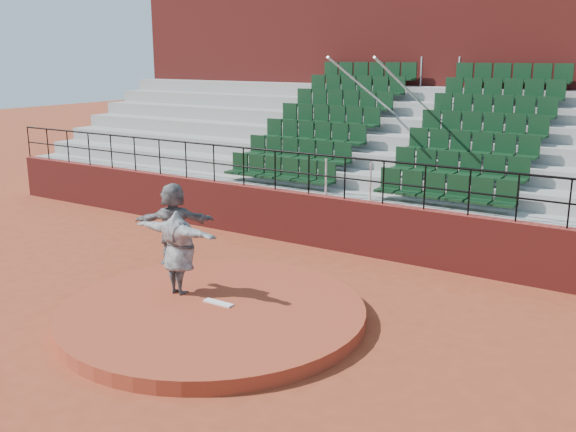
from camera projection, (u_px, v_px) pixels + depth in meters
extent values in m
plane|color=brown|center=(213.00, 319.00, 11.62)|extent=(90.00, 90.00, 0.00)
cylinder|color=#9D3A23|center=(213.00, 313.00, 11.59)|extent=(5.50, 5.50, 0.25)
cube|color=white|center=(218.00, 303.00, 11.68)|extent=(0.60, 0.15, 0.03)
cube|color=maroon|center=(344.00, 225.00, 15.54)|extent=(24.00, 0.30, 1.30)
cylinder|color=black|center=(345.00, 157.00, 15.13)|extent=(24.00, 0.05, 0.05)
cylinder|color=black|center=(345.00, 178.00, 15.25)|extent=(24.00, 0.04, 0.04)
cylinder|color=black|center=(29.00, 142.00, 21.55)|extent=(0.04, 0.04, 1.00)
cylinder|color=black|center=(48.00, 144.00, 21.03)|extent=(0.04, 0.04, 1.00)
cylinder|color=black|center=(68.00, 146.00, 20.50)|extent=(0.04, 0.04, 1.00)
cylinder|color=black|center=(89.00, 149.00, 19.98)|extent=(0.04, 0.04, 1.00)
cylinder|color=black|center=(111.00, 151.00, 19.45)|extent=(0.04, 0.04, 1.00)
cylinder|color=black|center=(135.00, 154.00, 18.93)|extent=(0.04, 0.04, 1.00)
cylinder|color=black|center=(160.00, 157.00, 18.40)|extent=(0.04, 0.04, 1.00)
cylinder|color=black|center=(186.00, 160.00, 17.88)|extent=(0.04, 0.04, 1.00)
cylinder|color=black|center=(214.00, 163.00, 17.35)|extent=(0.04, 0.04, 1.00)
cylinder|color=black|center=(244.00, 167.00, 16.83)|extent=(0.04, 0.04, 1.00)
cylinder|color=black|center=(275.00, 170.00, 16.30)|extent=(0.04, 0.04, 1.00)
cylinder|color=black|center=(309.00, 174.00, 15.78)|extent=(0.04, 0.04, 1.00)
cylinder|color=black|center=(345.00, 178.00, 15.25)|extent=(0.04, 0.04, 1.00)
cylinder|color=black|center=(383.00, 183.00, 14.73)|extent=(0.04, 0.04, 1.00)
cylinder|color=black|center=(425.00, 187.00, 14.20)|extent=(0.04, 0.04, 1.00)
cylinder|color=black|center=(469.00, 192.00, 13.68)|extent=(0.04, 0.04, 1.00)
cylinder|color=black|center=(517.00, 198.00, 13.15)|extent=(0.04, 0.04, 1.00)
cylinder|color=black|center=(570.00, 204.00, 12.63)|extent=(0.04, 0.04, 1.00)
cube|color=gray|center=(355.00, 220.00, 16.00)|extent=(24.00, 0.85, 1.30)
cube|color=black|center=(280.00, 171.00, 16.95)|extent=(3.30, 0.48, 0.72)
cube|color=black|center=(444.00, 190.00, 14.58)|extent=(3.30, 0.48, 0.72)
cube|color=gray|center=(370.00, 205.00, 16.65)|extent=(24.00, 0.85, 1.70)
cube|color=black|center=(297.00, 152.00, 17.54)|extent=(3.30, 0.48, 0.72)
cube|color=black|center=(458.00, 167.00, 15.18)|extent=(3.30, 0.48, 0.72)
cube|color=gray|center=(384.00, 192.00, 17.29)|extent=(24.00, 0.85, 2.10)
cube|color=black|center=(313.00, 134.00, 18.14)|extent=(3.30, 0.48, 0.72)
cube|color=black|center=(470.00, 146.00, 15.77)|extent=(3.30, 0.48, 0.72)
cube|color=gray|center=(397.00, 180.00, 17.94)|extent=(24.00, 0.85, 2.50)
cube|color=black|center=(328.00, 118.00, 18.73)|extent=(3.30, 0.48, 0.72)
cube|color=black|center=(481.00, 127.00, 16.37)|extent=(3.30, 0.48, 0.72)
cube|color=gray|center=(409.00, 168.00, 18.58)|extent=(24.00, 0.85, 2.90)
cube|color=black|center=(342.00, 102.00, 19.33)|extent=(3.30, 0.48, 0.72)
cube|color=black|center=(492.00, 109.00, 16.96)|extent=(3.30, 0.48, 0.72)
cube|color=gray|center=(420.00, 158.00, 19.22)|extent=(24.00, 0.85, 3.30)
cube|color=black|center=(355.00, 88.00, 19.92)|extent=(3.30, 0.48, 0.72)
cube|color=black|center=(502.00, 92.00, 17.56)|extent=(3.30, 0.48, 0.72)
cube|color=gray|center=(431.00, 148.00, 19.87)|extent=(24.00, 0.85, 3.70)
cube|color=black|center=(367.00, 74.00, 20.52)|extent=(3.30, 0.48, 0.72)
cube|color=black|center=(511.00, 76.00, 18.15)|extent=(3.30, 0.48, 0.72)
cylinder|color=silver|center=(380.00, 101.00, 17.73)|extent=(0.06, 5.97, 2.46)
cylinder|color=silver|center=(421.00, 103.00, 17.10)|extent=(0.06, 5.97, 2.46)
cube|color=maroon|center=(454.00, 89.00, 21.02)|extent=(24.00, 3.00, 7.10)
imported|color=black|center=(179.00, 252.00, 12.02)|extent=(1.99, 0.59, 1.61)
imported|color=black|center=(174.00, 224.00, 14.37)|extent=(1.77, 1.50, 1.92)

